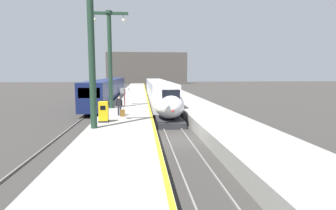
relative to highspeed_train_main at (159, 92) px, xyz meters
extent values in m
plane|color=#33302D|center=(0.00, -21.83, -1.93)|extent=(260.00, 260.00, 0.00)
cube|color=gray|center=(-4.05, 2.92, -1.41)|extent=(4.80, 110.00, 1.05)
cube|color=gray|center=(4.05, 2.92, -1.41)|extent=(4.80, 110.00, 1.05)
cube|color=yellow|center=(-1.77, 2.92, -0.88)|extent=(0.20, 107.80, 0.01)
cube|color=slate|center=(-0.75, 5.67, -1.87)|extent=(0.08, 110.00, 0.12)
cube|color=slate|center=(0.75, 5.67, -1.87)|extent=(0.08, 110.00, 0.12)
cube|color=slate|center=(-8.85, 5.67, -1.87)|extent=(0.08, 110.00, 0.12)
cube|color=slate|center=(-7.35, 5.67, -1.87)|extent=(0.08, 110.00, 0.12)
ellipsoid|color=silver|center=(0.00, -15.22, -0.10)|extent=(2.78, 6.23, 2.56)
cube|color=#28282D|center=(0.00, -15.53, -1.66)|extent=(2.46, 5.30, 0.55)
cube|color=black|center=(0.00, -16.62, 0.97)|extent=(1.59, 1.00, 0.90)
sphere|color=#F24C4C|center=(0.00, -18.25, -0.25)|extent=(0.28, 0.28, 0.28)
cube|color=silver|center=(0.00, -6.35, 0.14)|extent=(2.90, 14.00, 3.05)
cube|color=black|center=(-1.42, -6.35, 0.69)|extent=(0.04, 11.90, 0.80)
cube|color=black|center=(1.42, -6.35, 0.69)|extent=(0.04, 11.90, 0.80)
cube|color=silver|center=(0.00, -6.35, -1.13)|extent=(2.92, 13.30, 0.24)
cube|color=black|center=(0.00, -10.83, -1.65)|extent=(2.03, 2.20, 0.56)
cube|color=black|center=(0.00, -1.87, -1.65)|extent=(2.03, 2.20, 0.56)
cube|color=silver|center=(0.00, 10.25, 0.14)|extent=(2.90, 18.00, 3.05)
cube|color=black|center=(-1.42, 10.25, 0.69)|extent=(0.04, 15.84, 0.80)
cube|color=black|center=(1.42, 10.25, 0.69)|extent=(0.04, 15.84, 0.80)
cube|color=black|center=(0.00, 4.13, -1.65)|extent=(2.03, 2.20, 0.56)
cube|color=black|center=(0.00, 16.37, -1.65)|extent=(2.03, 2.20, 0.56)
cube|color=#141E4C|center=(-8.10, -2.87, 0.22)|extent=(2.85, 18.00, 3.30)
cube|color=black|center=(-8.10, -11.83, 0.82)|extent=(2.28, 0.08, 1.10)
cube|color=black|center=(-9.49, -2.87, 0.72)|extent=(0.04, 15.30, 0.90)
cube|color=black|center=(-6.71, -2.87, 0.72)|extent=(0.04, 15.30, 0.90)
cube|color=black|center=(-8.10, -8.63, -1.67)|extent=(2.00, 2.00, 0.52)
cube|color=black|center=(-8.10, 2.89, -1.67)|extent=(2.00, 2.00, 0.52)
cube|color=#141E4C|center=(-8.10, 15.73, 0.22)|extent=(2.85, 18.00, 3.30)
cylinder|color=#1E3828|center=(-5.90, -21.91, 4.12)|extent=(0.44, 0.44, 10.00)
cylinder|color=#1E3828|center=(-5.90, -11.26, 4.23)|extent=(0.44, 0.44, 10.22)
cylinder|color=#1E3828|center=(-5.90, -11.26, 9.19)|extent=(0.68, 0.68, 0.30)
cube|color=#1E3828|center=(-5.90, -11.26, 9.09)|extent=(4.00, 0.24, 0.28)
cylinder|color=#1E3828|center=(-7.40, -11.26, 8.74)|extent=(0.03, 0.03, 0.60)
sphere|color=#EFEACC|center=(-7.40, -11.26, 8.39)|extent=(0.36, 0.36, 0.36)
cylinder|color=#1E3828|center=(-4.40, -11.26, 8.74)|extent=(0.03, 0.03, 0.60)
sphere|color=#EFEACC|center=(-4.40, -11.26, 8.39)|extent=(0.36, 0.36, 0.36)
cylinder|color=#23232D|center=(-4.51, -16.55, -0.46)|extent=(0.13, 0.13, 0.85)
cylinder|color=#23232D|center=(-4.68, -16.54, -0.46)|extent=(0.13, 0.13, 0.85)
cube|color=black|center=(-4.60, -16.54, 0.28)|extent=(0.40, 0.25, 0.62)
cylinder|color=black|center=(-4.36, -16.56, 0.23)|extent=(0.09, 0.09, 0.58)
cylinder|color=black|center=(-4.84, -16.52, 0.23)|extent=(0.09, 0.09, 0.58)
sphere|color=tan|center=(-4.60, -16.54, 0.70)|extent=(0.22, 0.22, 0.22)
cube|color=brown|center=(-4.28, -17.10, -0.58)|extent=(0.40, 0.22, 0.60)
cylinder|color=#262628|center=(-4.38, -17.10, -0.10)|extent=(0.02, 0.02, 0.36)
cylinder|color=#262628|center=(-4.18, -17.10, -0.10)|extent=(0.02, 0.02, 0.36)
cube|color=#262628|center=(-4.28, -17.10, 0.09)|extent=(0.22, 0.03, 0.02)
cube|color=yellow|center=(-5.55, -19.66, -0.08)|extent=(0.70, 0.56, 1.60)
cube|color=black|center=(-5.55, -19.95, 0.27)|extent=(0.40, 0.02, 0.32)
cube|color=black|center=(-5.55, -19.66, -0.82)|extent=(0.76, 0.62, 0.12)
cylinder|color=maroon|center=(-4.54, -10.03, 0.12)|extent=(0.10, 0.10, 2.00)
cube|color=white|center=(-4.54, -10.03, 0.92)|extent=(0.90, 0.06, 0.64)
cube|color=#4C4742|center=(0.00, 80.17, 5.07)|extent=(36.00, 2.00, 14.00)
camera|label=1|loc=(-2.61, -40.46, 2.90)|focal=28.53mm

